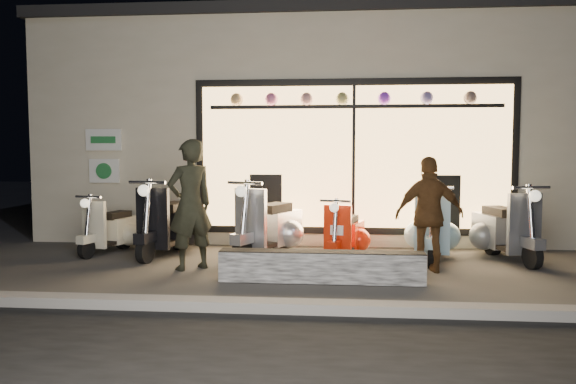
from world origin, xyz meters
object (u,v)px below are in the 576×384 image
at_px(scooter_silver, 272,226).
at_px(woman, 429,215).
at_px(graffiti_barrier, 321,267).
at_px(scooter_red, 346,234).
at_px(man, 190,205).

relative_size(scooter_silver, woman, 1.00).
distance_m(graffiti_barrier, scooter_red, 1.70).
relative_size(scooter_silver, scooter_red, 1.24).
distance_m(graffiti_barrier, man, 2.07).
distance_m(scooter_silver, scooter_red, 1.18).
bearing_deg(scooter_silver, scooter_red, 19.85).
bearing_deg(scooter_silver, man, -107.24).
bearing_deg(woman, scooter_red, -45.47).
bearing_deg(man, woman, 141.90).
height_order(scooter_silver, scooter_red, scooter_silver).
bearing_deg(scooter_silver, graffiti_barrier, -40.04).
bearing_deg(woman, graffiti_barrier, 20.89).
bearing_deg(man, scooter_red, 165.50).
relative_size(graffiti_barrier, woman, 1.63).
relative_size(scooter_silver, man, 0.87).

